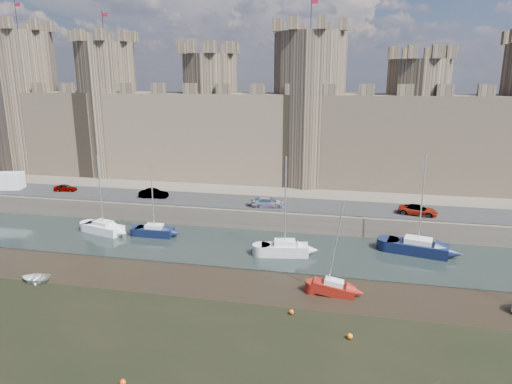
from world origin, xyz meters
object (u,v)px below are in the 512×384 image
at_px(car_3, 418,210).
at_px(sailboat_3, 418,247).
at_px(car_0, 65,188).
at_px(car_2, 268,202).
at_px(van, 2,181).
at_px(sailboat_2, 285,248).
at_px(car_1, 154,194).
at_px(sailboat_4, 334,287).
at_px(sailboat_0, 104,228).
at_px(sailboat_1, 154,231).

xyz_separation_m(car_3, sailboat_3, (-0.69, -6.75, -2.29)).
distance_m(car_0, car_2, 31.03).
xyz_separation_m(car_3, van, (-59.80, 0.71, 0.63)).
height_order(car_2, sailboat_2, sailboat_2).
bearing_deg(car_2, sailboat_2, -169.05).
bearing_deg(car_1, sailboat_4, -130.40).
bearing_deg(sailboat_2, sailboat_0, 163.90).
height_order(car_1, car_2, car_1).
bearing_deg(car_3, sailboat_2, 135.98).
distance_m(car_0, car_3, 49.77).
bearing_deg(van, sailboat_3, -22.08).
distance_m(van, sailboat_0, 23.26).
height_order(car_3, sailboat_2, sailboat_2).
xyz_separation_m(sailboat_0, sailboat_4, (29.01, -10.58, -0.10)).
xyz_separation_m(sailboat_0, sailboat_3, (37.68, 1.07, 0.08)).
bearing_deg(van, sailboat_0, -36.60).
bearing_deg(sailboat_3, car_0, -176.62).
relative_size(car_1, car_3, 0.87).
bearing_deg(car_1, sailboat_3, -106.22).
bearing_deg(car_1, car_2, -97.95).
bearing_deg(car_3, car_1, 100.40).
height_order(car_2, sailboat_1, sailboat_1).
height_order(car_0, sailboat_2, sailboat_2).
distance_m(car_2, sailboat_0, 21.09).
height_order(van, sailboat_3, sailboat_3).
bearing_deg(car_2, car_1, 76.55).
bearing_deg(car_0, sailboat_4, -123.48).
distance_m(sailboat_1, sailboat_4, 24.84).
bearing_deg(sailboat_1, van, 163.35).
bearing_deg(van, car_1, -14.84).
height_order(car_0, car_3, car_3).
relative_size(car_0, sailboat_0, 0.33).
distance_m(car_3, sailboat_3, 7.17).
bearing_deg(car_0, van, 87.17).
bearing_deg(sailboat_2, sailboat_4, -64.82).
distance_m(sailboat_2, sailboat_4, 9.91).
relative_size(car_0, sailboat_2, 0.30).
xyz_separation_m(car_1, car_3, (35.35, -0.73, -0.02)).
xyz_separation_m(sailboat_3, sailboat_4, (-8.66, -11.66, -0.17)).
bearing_deg(car_2, sailboat_0, 101.20).
distance_m(car_2, sailboat_1, 14.92).
height_order(car_1, car_3, car_1).
relative_size(car_1, sailboat_3, 0.36).
distance_m(car_2, van, 41.05).
bearing_deg(car_3, sailboat_0, 113.12).
bearing_deg(car_1, van, 86.01).
bearing_deg(car_0, car_2, -100.74).
bearing_deg(sailboat_1, sailboat_0, -177.55).
relative_size(sailboat_0, sailboat_4, 1.11).
distance_m(car_1, sailboat_3, 35.54).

